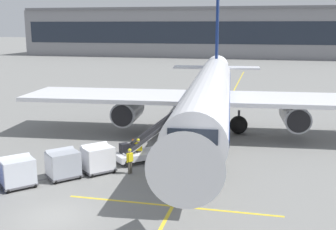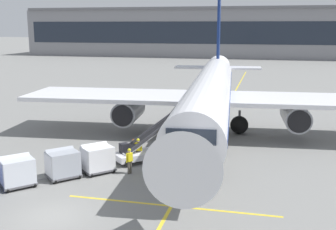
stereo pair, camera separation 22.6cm
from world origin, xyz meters
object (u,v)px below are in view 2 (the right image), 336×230
at_px(baggage_cart_lead, 97,158).
at_px(ground_crew_by_loader, 129,159).
at_px(baggage_cart_third, 17,171).
at_px(ground_crew_by_carts, 88,159).
at_px(baggage_cart_second, 63,163).
at_px(safety_cone_engine_keepout, 133,142).
at_px(parked_airplane, 210,93).
at_px(belt_loader, 141,149).
at_px(ground_crew_marshaller, 138,148).

bearing_deg(baggage_cart_lead, ground_crew_by_loader, 5.53).
height_order(baggage_cart_third, ground_crew_by_carts, baggage_cart_third).
bearing_deg(baggage_cart_second, safety_cone_engine_keepout, 75.86).
bearing_deg(safety_cone_engine_keepout, parked_airplane, 41.30).
relative_size(belt_loader, ground_crew_by_loader, 2.59).
bearing_deg(belt_loader, ground_crew_by_carts, -127.74).
distance_m(baggage_cart_lead, baggage_cart_third, 5.19).
bearing_deg(parked_airplane, ground_crew_by_loader, -108.26).
bearing_deg(belt_loader, ground_crew_by_loader, -88.86).
xyz_separation_m(baggage_cart_lead, baggage_cart_third, (-3.76, -3.58, 0.00)).
height_order(baggage_cart_second, ground_crew_marshaller, baggage_cart_second).
height_order(baggage_cart_third, ground_crew_by_loader, baggage_cart_third).
distance_m(parked_airplane, baggage_cart_third, 18.24).
xyz_separation_m(baggage_cart_second, ground_crew_marshaller, (3.74, 4.34, -0.00)).
bearing_deg(parked_airplane, ground_crew_marshaller, -114.09).
height_order(belt_loader, safety_cone_engine_keepout, belt_loader).
xyz_separation_m(baggage_cart_second, ground_crew_by_loader, (3.93, 1.79, -0.00)).
relative_size(belt_loader, ground_crew_marshaller, 2.59).
height_order(parked_airplane, ground_crew_by_carts, parked_airplane).
distance_m(parked_airplane, ground_crew_by_loader, 12.31).
bearing_deg(baggage_cart_lead, safety_cone_engine_keepout, 87.11).
relative_size(belt_loader, baggage_cart_second, 1.77).
relative_size(baggage_cart_second, ground_crew_by_loader, 1.46).
bearing_deg(ground_crew_by_loader, baggage_cart_lead, -174.47).
bearing_deg(ground_crew_marshaller, parked_airplane, 65.91).
relative_size(ground_crew_by_loader, safety_cone_engine_keepout, 2.78).
bearing_deg(ground_crew_by_carts, belt_loader, 52.26).
height_order(belt_loader, ground_crew_by_loader, belt_loader).
distance_m(ground_crew_by_loader, ground_crew_marshaller, 2.56).
xyz_separation_m(parked_airplane, baggage_cart_third, (-9.71, -15.18, -2.81)).
bearing_deg(parked_airplane, baggage_cart_second, -120.27).
bearing_deg(baggage_cart_lead, belt_loader, 54.28).
relative_size(baggage_cart_lead, safety_cone_engine_keepout, 4.07).
xyz_separation_m(belt_loader, ground_crew_by_loader, (0.06, -2.76, 0.08)).
height_order(parked_airplane, baggage_cart_third, parked_airplane).
bearing_deg(baggage_cart_third, belt_loader, 48.03).
bearing_deg(safety_cone_engine_keepout, ground_crew_by_loader, -73.94).
xyz_separation_m(baggage_cart_lead, ground_crew_by_loader, (2.19, 0.21, -0.00)).
distance_m(ground_crew_by_carts, safety_cone_engine_keepout, 7.14).
relative_size(baggage_cart_third, safety_cone_engine_keepout, 4.07).
xyz_separation_m(ground_crew_marshaller, safety_cone_engine_keepout, (-1.66, 3.90, -0.69)).
distance_m(baggage_cart_third, ground_crew_marshaller, 8.57).
bearing_deg(baggage_cart_second, ground_crew_marshaller, 49.25).
relative_size(baggage_cart_lead, baggage_cart_second, 1.00).
xyz_separation_m(baggage_cart_second, ground_crew_by_carts, (1.27, 1.18, -0.00)).
bearing_deg(ground_crew_by_loader, safety_cone_engine_keepout, 106.06).
height_order(baggage_cart_lead, ground_crew_by_loader, baggage_cart_lead).
distance_m(belt_loader, baggage_cart_third, 8.82).
xyz_separation_m(parked_airplane, ground_crew_by_carts, (-6.42, -11.99, -2.81)).
bearing_deg(belt_loader, baggage_cart_lead, -125.72).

